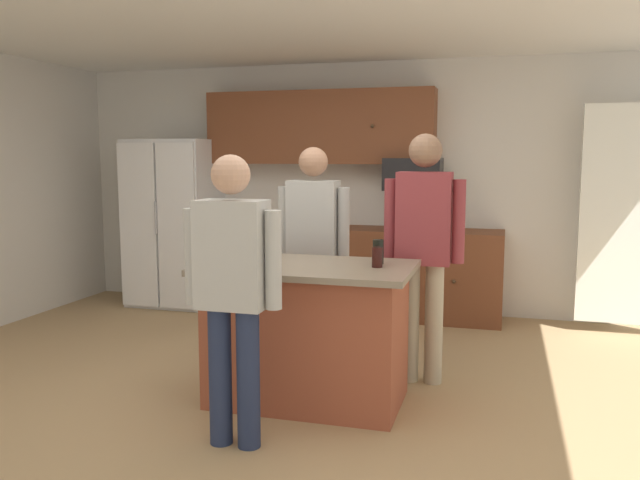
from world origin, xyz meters
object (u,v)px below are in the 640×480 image
refrigerator (174,223)px  microwave_over_range (413,174)px  person_guest_right (313,241)px  person_guest_left (424,240)px  glass_short_whisky (377,257)px  kitchen_island (308,332)px  person_guest_by_door (233,282)px  mug_blue_stoneware (260,251)px  glass_dark_ale (378,252)px

refrigerator → microwave_over_range: (2.60, 0.12, 0.55)m
microwave_over_range → person_guest_right: bearing=-107.0°
refrigerator → microwave_over_range: 2.66m
person_guest_left → glass_short_whisky: size_ratio=13.73×
microwave_over_range → kitchen_island: bearing=-97.9°
microwave_over_range → kitchen_island: 2.69m
microwave_over_range → person_guest_right: 1.86m
person_guest_left → microwave_over_range: bearing=-120.2°
person_guest_left → glass_short_whisky: 0.60m
person_guest_left → person_guest_by_door: (-0.88, -1.34, -0.10)m
person_guest_right → person_guest_left: size_ratio=0.95×
person_guest_left → mug_blue_stoneware: size_ratio=14.67×
microwave_over_range → mug_blue_stoneware: bearing=-107.1°
refrigerator → glass_short_whisky: (2.71, -2.34, 0.09)m
person_guest_left → glass_short_whisky: person_guest_left is taller
person_guest_left → glass_dark_ale: person_guest_left is taller
glass_short_whisky → glass_dark_ale: bearing=97.9°
kitchen_island → refrigerator: bearing=133.6°
refrigerator → person_guest_by_door: bearing=-56.7°
person_guest_right → glass_short_whisky: person_guest_right is taller
person_guest_right → person_guest_left: bearing=64.7°
refrigerator → mug_blue_stoneware: size_ratio=14.85×
person_guest_left → person_guest_by_door: 1.61m
person_guest_by_door → glass_short_whisky: bearing=-25.2°
person_guest_by_door → mug_blue_stoneware: person_guest_by_door is taller
glass_short_whisky → glass_dark_ale: glass_dark_ale is taller
glass_dark_ale → person_guest_left: bearing=59.7°
refrigerator → person_guest_right: size_ratio=1.06×
kitchen_island → glass_dark_ale: (0.44, 0.16, 0.54)m
microwave_over_range → glass_dark_ale: microwave_over_range is taller
mug_blue_stoneware → glass_dark_ale: bearing=2.1°
glass_dark_ale → glass_short_whisky: bearing=-82.1°
person_guest_right → glass_dark_ale: person_guest_right is taller
microwave_over_range → person_guest_by_door: (-0.54, -3.24, -0.51)m
microwave_over_range → glass_dark_ale: (0.10, -2.33, -0.45)m
refrigerator → microwave_over_range: bearing=2.6°
kitchen_island → glass_dark_ale: size_ratio=8.64×
person_guest_right → glass_dark_ale: 0.87m
mug_blue_stoneware → glass_dark_ale: glass_dark_ale is taller
glass_short_whisky → mug_blue_stoneware: 0.85m
kitchen_island → person_guest_by_door: bearing=-104.8°
refrigerator → person_guest_by_door: size_ratio=1.10×
microwave_over_range → glass_short_whisky: microwave_over_range is taller
person_guest_left → glass_dark_ale: size_ratio=11.18×
refrigerator → mug_blue_stoneware: 2.92m
refrigerator → kitchen_island: refrigerator is taller
kitchen_island → glass_short_whisky: size_ratio=10.60×
person_guest_left → glass_dark_ale: 0.49m
glass_short_whisky → glass_dark_ale: 0.14m
microwave_over_range → glass_short_whisky: size_ratio=4.31×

